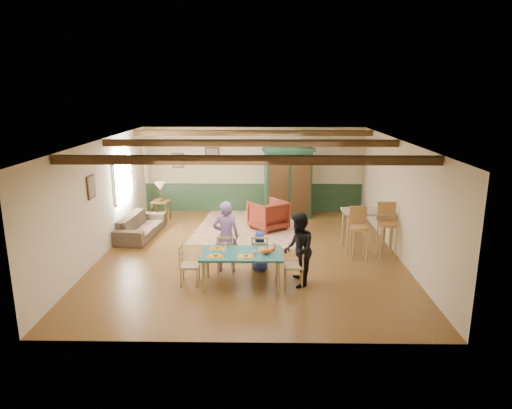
{
  "coord_description": "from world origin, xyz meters",
  "views": [
    {
      "loc": [
        0.32,
        -10.36,
        3.82
      ],
      "look_at": [
        0.15,
        0.26,
        1.15
      ],
      "focal_mm": 32.0,
      "sensor_mm": 36.0,
      "label": 1
    }
  ],
  "objects_px": {
    "bar_stool_right": "(387,230)",
    "end_table": "(161,211)",
    "person_man": "(226,237)",
    "bar_stool_left": "(359,234)",
    "dining_chair_end_right": "(294,265)",
    "armchair": "(268,215)",
    "dining_chair_far_right": "(260,253)",
    "person_woman": "(298,250)",
    "dining_chair_end_left": "(190,264)",
    "sofa": "(141,225)",
    "cat": "(267,251)",
    "dining_table": "(242,269)",
    "table_lamp": "(160,192)",
    "dining_chair_far_left": "(226,253)",
    "counter_table": "(367,230)",
    "person_child": "(260,251)",
    "armoire": "(288,183)"
  },
  "relations": [
    {
      "from": "dining_chair_far_left",
      "to": "armoire",
      "type": "distance_m",
      "value": 4.69
    },
    {
      "from": "sofa",
      "to": "dining_table",
      "type": "bearing_deg",
      "value": -132.1
    },
    {
      "from": "person_woman",
      "to": "bar_stool_right",
      "type": "distance_m",
      "value": 2.75
    },
    {
      "from": "dining_chair_end_left",
      "to": "bar_stool_right",
      "type": "bearing_deg",
      "value": -69.5
    },
    {
      "from": "dining_table",
      "to": "bar_stool_right",
      "type": "height_order",
      "value": "bar_stool_right"
    },
    {
      "from": "person_woman",
      "to": "person_child",
      "type": "distance_m",
      "value": 1.09
    },
    {
      "from": "sofa",
      "to": "counter_table",
      "type": "xyz_separation_m",
      "value": [
        5.83,
        -0.97,
        0.21
      ]
    },
    {
      "from": "end_table",
      "to": "table_lamp",
      "type": "height_order",
      "value": "table_lamp"
    },
    {
      "from": "end_table",
      "to": "bar_stool_left",
      "type": "distance_m",
      "value": 6.1
    },
    {
      "from": "dining_chair_far_right",
      "to": "end_table",
      "type": "relative_size",
      "value": 1.39
    },
    {
      "from": "person_woman",
      "to": "person_man",
      "type": "bearing_deg",
      "value": -115.87
    },
    {
      "from": "table_lamp",
      "to": "counter_table",
      "type": "bearing_deg",
      "value": -23.55
    },
    {
      "from": "dining_chair_far_right",
      "to": "person_child",
      "type": "bearing_deg",
      "value": -90.0
    },
    {
      "from": "dining_chair_end_left",
      "to": "sofa",
      "type": "xyz_separation_m",
      "value": [
        -1.83,
        3.14,
        -0.14
      ]
    },
    {
      "from": "dining_table",
      "to": "table_lamp",
      "type": "height_order",
      "value": "table_lamp"
    },
    {
      "from": "dining_table",
      "to": "table_lamp",
      "type": "bearing_deg",
      "value": 119.8
    },
    {
      "from": "dining_table",
      "to": "bar_stool_right",
      "type": "distance_m",
      "value": 3.73
    },
    {
      "from": "cat",
      "to": "table_lamp",
      "type": "bearing_deg",
      "value": 123.27
    },
    {
      "from": "cat",
      "to": "dining_table",
      "type": "bearing_deg",
      "value": 169.7
    },
    {
      "from": "dining_chair_far_left",
      "to": "armoire",
      "type": "xyz_separation_m",
      "value": [
        1.54,
        4.39,
        0.65
      ]
    },
    {
      "from": "dining_chair_far_right",
      "to": "bar_stool_left",
      "type": "xyz_separation_m",
      "value": [
        2.29,
        0.87,
        0.18
      ]
    },
    {
      "from": "sofa",
      "to": "bar_stool_right",
      "type": "bearing_deg",
      "value": -97.89
    },
    {
      "from": "person_woman",
      "to": "table_lamp",
      "type": "height_order",
      "value": "person_woman"
    },
    {
      "from": "dining_chair_far_left",
      "to": "armchair",
      "type": "distance_m",
      "value": 3.29
    },
    {
      "from": "dining_chair_end_left",
      "to": "table_lamp",
      "type": "distance_m",
      "value": 4.89
    },
    {
      "from": "armchair",
      "to": "person_woman",
      "type": "bearing_deg",
      "value": 61.93
    },
    {
      "from": "dining_chair_far_left",
      "to": "counter_table",
      "type": "relative_size",
      "value": 0.72
    },
    {
      "from": "counter_table",
      "to": "dining_chair_far_right",
      "type": "bearing_deg",
      "value": -150.06
    },
    {
      "from": "armchair",
      "to": "counter_table",
      "type": "xyz_separation_m",
      "value": [
        2.39,
        -1.64,
        0.08
      ]
    },
    {
      "from": "dining_chair_end_left",
      "to": "bar_stool_right",
      "type": "xyz_separation_m",
      "value": [
        4.36,
        1.67,
        0.21
      ]
    },
    {
      "from": "sofa",
      "to": "table_lamp",
      "type": "relative_size",
      "value": 3.53
    },
    {
      "from": "bar_stool_right",
      "to": "cat",
      "type": "bearing_deg",
      "value": -146.43
    },
    {
      "from": "person_child",
      "to": "cat",
      "type": "relative_size",
      "value": 2.79
    },
    {
      "from": "person_man",
      "to": "bar_stool_left",
      "type": "height_order",
      "value": "person_man"
    },
    {
      "from": "dining_chair_far_left",
      "to": "dining_chair_end_left",
      "type": "xyz_separation_m",
      "value": [
        -0.67,
        -0.66,
        0.0
      ]
    },
    {
      "from": "dining_chair_far_left",
      "to": "table_lamp",
      "type": "relative_size",
      "value": 1.52
    },
    {
      "from": "bar_stool_right",
      "to": "end_table",
      "type": "bearing_deg",
      "value": 155.59
    },
    {
      "from": "dining_chair_far_right",
      "to": "table_lamp",
      "type": "relative_size",
      "value": 1.52
    },
    {
      "from": "dining_chair_end_left",
      "to": "armoire",
      "type": "xyz_separation_m",
      "value": [
        2.21,
        5.04,
        0.65
      ]
    },
    {
      "from": "person_woman",
      "to": "dining_table",
      "type": "bearing_deg",
      "value": -90.0
    },
    {
      "from": "bar_stool_left",
      "to": "counter_table",
      "type": "bearing_deg",
      "value": 61.0
    },
    {
      "from": "dining_chair_far_left",
      "to": "sofa",
      "type": "distance_m",
      "value": 3.52
    },
    {
      "from": "dining_chair_far_right",
      "to": "person_woman",
      "type": "height_order",
      "value": "person_woman"
    },
    {
      "from": "person_man",
      "to": "bar_stool_right",
      "type": "bearing_deg",
      "value": -166.13
    },
    {
      "from": "cat",
      "to": "armchair",
      "type": "relative_size",
      "value": 0.36
    },
    {
      "from": "dining_chair_far_left",
      "to": "cat",
      "type": "height_order",
      "value": "dining_chair_far_left"
    },
    {
      "from": "dining_chair_end_right",
      "to": "armchair",
      "type": "relative_size",
      "value": 0.94
    },
    {
      "from": "dining_chair_end_right",
      "to": "bar_stool_right",
      "type": "height_order",
      "value": "bar_stool_right"
    },
    {
      "from": "dining_chair_far_right",
      "to": "dining_chair_end_right",
      "type": "height_order",
      "value": "same"
    },
    {
      "from": "bar_stool_left",
      "to": "bar_stool_right",
      "type": "height_order",
      "value": "bar_stool_right"
    }
  ]
}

